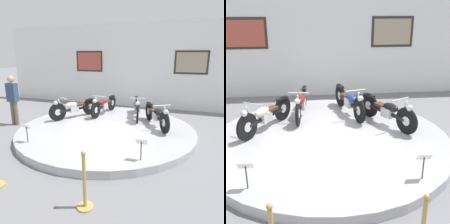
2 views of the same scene
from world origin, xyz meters
The scene contains 9 objects.
ground_plane centered at (0.00, 0.00, 0.00)m, with size 60.00×60.00×0.00m, color slate.
display_platform centered at (0.00, 0.00, 0.10)m, with size 5.52×5.52×0.20m, color #ADADB2.
back_wall centered at (0.00, 4.02, 1.93)m, with size 14.00×0.22×3.86m.
motorcycle_cream centered at (-1.50, 0.59, 0.59)m, with size 1.08×1.72×0.79m.
motorcycle_maroon centered at (-0.65, 1.42, 0.58)m, with size 0.54×1.97×0.79m.
motorcycle_blue centered at (0.66, 1.42, 0.60)m, with size 0.66×1.95×0.80m.
motorcycle_black centered at (1.50, 0.59, 0.59)m, with size 1.02×1.77×0.80m.
info_placard_front_left centered at (-1.53, -1.87, 0.57)m, with size 0.26×0.11×0.51m.
info_placard_front_centre centered at (1.53, -1.87, 0.57)m, with size 0.26×0.11×0.51m.
Camera 2 is at (-0.44, -6.49, 3.28)m, focal length 50.00 mm.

